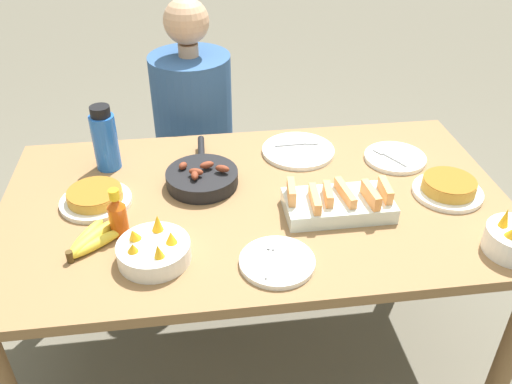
% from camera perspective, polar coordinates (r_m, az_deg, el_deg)
% --- Properties ---
extents(ground_plane, '(14.00, 14.00, 0.00)m').
position_cam_1_polar(ground_plane, '(2.29, 0.00, -16.69)').
color(ground_plane, '#666051').
extents(dining_table, '(1.64, 0.94, 0.76)m').
position_cam_1_polar(dining_table, '(1.82, 0.00, -3.33)').
color(dining_table, olive).
rests_on(dining_table, ground_plane).
extents(banana_bunch, '(0.18, 0.19, 0.04)m').
position_cam_1_polar(banana_bunch, '(1.64, -16.97, -4.84)').
color(banana_bunch, yellow).
rests_on(banana_bunch, dining_table).
extents(melon_tray, '(0.33, 0.17, 0.10)m').
position_cam_1_polar(melon_tray, '(1.71, 8.67, -1.18)').
color(melon_tray, silver).
rests_on(melon_tray, dining_table).
extents(skillet, '(0.24, 0.38, 0.08)m').
position_cam_1_polar(skillet, '(1.83, -5.69, 1.56)').
color(skillet, black).
rests_on(skillet, dining_table).
extents(frittata_plate_center, '(0.23, 0.23, 0.06)m').
position_cam_1_polar(frittata_plate_center, '(1.88, 19.59, 0.42)').
color(frittata_plate_center, white).
rests_on(frittata_plate_center, dining_table).
extents(frittata_plate_side, '(0.23, 0.23, 0.05)m').
position_cam_1_polar(frittata_plate_side, '(1.81, -16.56, -0.58)').
color(frittata_plate_side, white).
rests_on(frittata_plate_side, dining_table).
extents(empty_plate_near_front, '(0.27, 0.27, 0.02)m').
position_cam_1_polar(empty_plate_near_front, '(2.02, 4.46, 4.36)').
color(empty_plate_near_front, white).
rests_on(empty_plate_near_front, dining_table).
extents(empty_plate_far_left, '(0.21, 0.21, 0.02)m').
position_cam_1_polar(empty_plate_far_left, '(1.51, 2.22, -7.35)').
color(empty_plate_far_left, white).
rests_on(empty_plate_far_left, dining_table).
extents(empty_plate_far_right, '(0.22, 0.22, 0.02)m').
position_cam_1_polar(empty_plate_far_right, '(2.03, 14.42, 3.51)').
color(empty_plate_far_right, white).
rests_on(empty_plate_far_right, dining_table).
extents(fruit_bowl_mango, '(0.20, 0.20, 0.11)m').
position_cam_1_polar(fruit_bowl_mango, '(1.54, -10.72, -6.02)').
color(fruit_bowl_mango, white).
rests_on(fruit_bowl_mango, dining_table).
extents(water_bottle, '(0.09, 0.09, 0.23)m').
position_cam_1_polar(water_bottle, '(1.95, -15.62, 5.36)').
color(water_bottle, blue).
rests_on(water_bottle, dining_table).
extents(hot_sauce_bottle, '(0.05, 0.05, 0.16)m').
position_cam_1_polar(hot_sauce_bottle, '(1.63, -14.36, -2.36)').
color(hot_sauce_bottle, '#C64C0F').
rests_on(hot_sauce_bottle, dining_table).
extents(person_figure, '(0.38, 0.38, 1.22)m').
position_cam_1_polar(person_figure, '(2.51, -6.32, 3.53)').
color(person_figure, black).
rests_on(person_figure, ground_plane).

